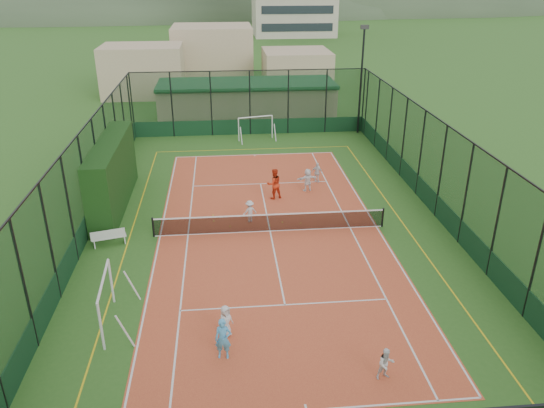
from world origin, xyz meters
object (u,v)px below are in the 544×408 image
Objects in this scene: floodlight_ne at (361,81)px; futsal_goal_far at (256,128)px; child_far_left at (250,211)px; child_far_right at (317,173)px; coach at (274,184)px; child_near_left at (226,321)px; child_near_right at (386,364)px; white_bench at (109,237)px; child_far_back at (308,180)px; child_near_mid at (223,339)px; futsal_goal_near at (106,302)px; clubhouse at (247,100)px.

floodlight_ne reaches higher than futsal_goal_far.
child_far_right is (4.46, 5.14, 0.03)m from child_far_left.
floodlight_ne is 15.14m from coach.
child_near_right is (5.10, -2.70, -0.04)m from child_near_left.
child_near_right is (10.55, -10.07, 0.14)m from white_bench.
coach reaches higher than child_near_left.
floodlight_ne is 5.17× the size of white_bench.
child_far_left is at bearing 33.64° from child_far_back.
child_near_mid is at bearing 57.13° from child_far_back.
child_near_right is at bearing 115.60° from child_far_right.
white_bench is at bearing 15.64° from child_far_back.
child_near_mid is at bearing -72.84° from white_bench.
coach reaches higher than child_far_right.
futsal_goal_near is 2.43× the size of child_near_left.
floodlight_ne is 6.93× the size of child_far_left.
futsal_goal_far is at bearing -172.69° from floodlight_ne.
futsal_goal_far is (7.02, 22.51, -0.08)m from futsal_goal_near.
coach reaches higher than child_far_back.
child_near_right is 0.84× the size of child_far_back.
coach is (3.06, 13.37, 0.13)m from child_near_mid.
clubhouse is (-8.60, 5.40, -2.55)m from floodlight_ne.
child_near_mid is (-2.77, -24.76, -0.12)m from futsal_goal_far.
floodlight_ne is 28.28m from futsal_goal_near.
child_far_left is at bearing 43.95° from coach.
clubhouse reaches higher than futsal_goal_far.
futsal_goal_near is at bearing 38.98° from child_far_back.
floodlight_ne reaches higher than futsal_goal_near.
clubhouse is at bearing 85.25° from child_near_right.
white_bench is 9.17m from child_near_left.
coach is at bearing 10.99° from child_far_back.
futsal_goal_far is 23.74m from child_near_left.
floodlight_ne reaches higher than child_near_right.
floodlight_ne is 7.16× the size of child_near_right.
futsal_goal_near is 15.28m from child_far_back.
clubhouse reaches higher than child_near_right.
futsal_goal_near is 2.40× the size of child_far_right.
child_far_right reaches higher than child_near_left.
floodlight_ne is at bearing -140.71° from coach.
floodlight_ne is 5.41× the size of child_near_mid.
floodlight_ne is 4.61× the size of coach.
child_near_mid is at bearing -113.16° from floodlight_ne.
child_far_left is at bearing 0.43° from white_bench.
white_bench is 1.29× the size of child_near_left.
child_far_left reaches higher than white_bench.
white_bench is (-7.80, -22.67, -1.13)m from clubhouse.
child_far_left is (1.40, 9.25, -0.02)m from child_near_left.
child_near_right is 0.92× the size of child_far_right.
child_far_back is (5.05, 13.12, 0.07)m from child_near_left.
clubhouse reaches higher than white_bench.
child_far_right is at bearing -150.89° from child_far_left.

